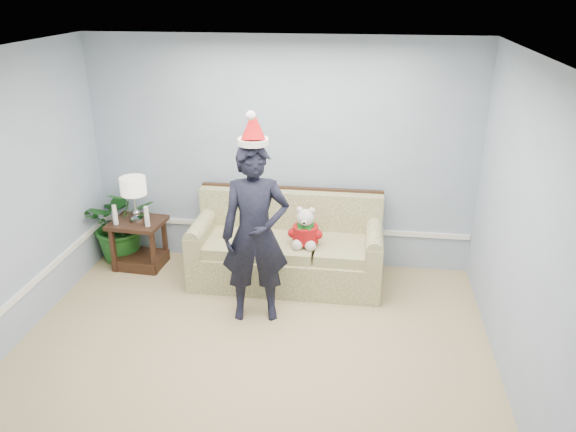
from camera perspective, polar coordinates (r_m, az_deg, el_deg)
The scene contains 10 objects.
room_shell at distance 4.24m, azimuth -5.78°, elevation -3.45°, with size 4.54×5.04×2.74m.
wainscot_trim at distance 5.98m, azimuth -13.91°, elevation -5.49°, with size 4.49×4.99×0.06m.
sofa at distance 6.47m, azimuth -0.07°, elevation -3.48°, with size 2.14×0.92×1.00m.
side_table at distance 7.03m, azimuth -14.80°, elevation -3.18°, with size 0.65×0.55×0.59m.
table_lamp at distance 6.76m, azimuth -15.44°, elevation 2.78°, with size 0.30×0.30×0.54m.
candle_pair at distance 6.74m, azimuth -15.68°, elevation -0.03°, with size 0.45×0.06×0.24m.
houseplant at distance 7.17m, azimuth -16.55°, elevation -0.63°, with size 0.87×0.75×0.97m, color #1D5A1D.
man at distance 5.52m, azimuth -3.33°, elevation -1.88°, with size 0.67×0.44×1.84m, color black.
santa_hat at distance 5.18m, azimuth -3.56°, elevation 8.85°, with size 0.32×0.36×0.34m.
teddy_bear at distance 6.12m, azimuth 1.77°, elevation -1.62°, with size 0.29×0.33×0.46m.
Camera 1 is at (0.94, -3.69, 3.22)m, focal length 35.00 mm.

